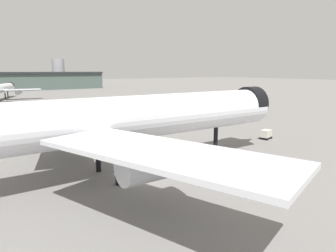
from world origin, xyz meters
name	(u,v)px	position (x,y,z in m)	size (l,w,h in m)	color
ground	(146,180)	(0.00, 0.00, 0.00)	(900.00, 900.00, 0.00)	slate
airliner_near_gate	(122,120)	(-1.34, 3.61, 7.29)	(57.58, 52.65, 16.55)	silver
airliner_far_taxiway	(1,89)	(-2.58, 131.93, 5.14)	(34.57, 38.82, 11.66)	silver
baggage_cart_trailing	(266,134)	(31.49, 6.91, 0.98)	(2.72, 2.41, 1.82)	black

